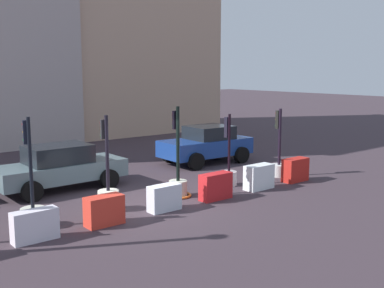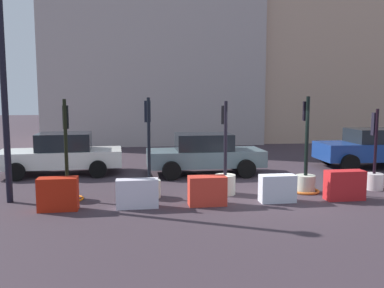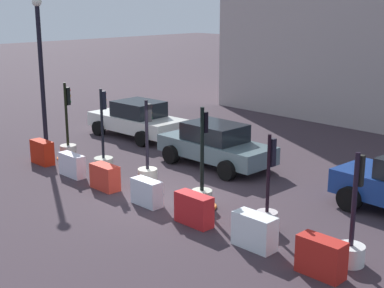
% 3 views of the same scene
% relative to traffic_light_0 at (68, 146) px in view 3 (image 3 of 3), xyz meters
% --- Properties ---
extents(ground_plane, '(120.00, 120.00, 0.00)m').
position_rel_traffic_light_0_xyz_m(ground_plane, '(5.88, -0.20, -0.46)').
color(ground_plane, '#3A2E35').
extents(traffic_light_0, '(0.88, 0.88, 2.86)m').
position_rel_traffic_light_0_xyz_m(traffic_light_0, '(0.00, 0.00, 0.00)').
color(traffic_light_0, beige).
rests_on(traffic_light_0, ground_plane).
extents(traffic_light_1, '(0.65, 0.65, 2.90)m').
position_rel_traffic_light_0_xyz_m(traffic_light_1, '(2.31, -0.03, 0.06)').
color(traffic_light_1, beige).
rests_on(traffic_light_1, ground_plane).
extents(traffic_light_2, '(0.62, 0.62, 2.80)m').
position_rel_traffic_light_0_xyz_m(traffic_light_2, '(4.58, 0.07, 0.08)').
color(traffic_light_2, silver).
rests_on(traffic_light_2, ground_plane).
extents(traffic_light_3, '(0.87, 0.87, 2.94)m').
position_rel_traffic_light_0_xyz_m(traffic_light_3, '(7.09, -0.00, 0.01)').
color(traffic_light_3, '#B8B9A6').
rests_on(traffic_light_3, ground_plane).
extents(traffic_light_4, '(0.56, 0.56, 2.56)m').
position_rel_traffic_light_0_xyz_m(traffic_light_4, '(9.40, 0.07, 0.07)').
color(traffic_light_4, beige).
rests_on(traffic_light_4, ground_plane).
extents(traffic_light_5, '(0.65, 0.65, 2.62)m').
position_rel_traffic_light_0_xyz_m(traffic_light_5, '(11.91, -0.08, 0.07)').
color(traffic_light_5, silver).
rests_on(traffic_light_5, ground_plane).
extents(construction_barrier_0, '(1.00, 0.44, 0.86)m').
position_rel_traffic_light_0_xyz_m(construction_barrier_0, '(-0.05, -1.05, -0.03)').
color(construction_barrier_0, red).
rests_on(construction_barrier_0, ground_plane).
extents(construction_barrier_1, '(1.11, 0.39, 0.77)m').
position_rel_traffic_light_0_xyz_m(construction_barrier_1, '(1.97, -1.08, -0.08)').
color(construction_barrier_1, silver).
rests_on(construction_barrier_1, ground_plane).
extents(construction_barrier_2, '(1.02, 0.48, 0.79)m').
position_rel_traffic_light_0_xyz_m(construction_barrier_2, '(3.84, -1.06, -0.07)').
color(construction_barrier_2, red).
rests_on(construction_barrier_2, ground_plane).
extents(construction_barrier_3, '(0.99, 0.42, 0.77)m').
position_rel_traffic_light_0_xyz_m(construction_barrier_3, '(5.83, -1.01, -0.08)').
color(construction_barrier_3, silver).
rests_on(construction_barrier_3, ground_plane).
extents(construction_barrier_4, '(1.10, 0.44, 0.84)m').
position_rel_traffic_light_0_xyz_m(construction_barrier_4, '(7.82, -1.02, -0.04)').
color(construction_barrier_4, red).
rests_on(construction_barrier_4, ground_plane).
extents(construction_barrier_5, '(1.09, 0.49, 0.85)m').
position_rel_traffic_light_0_xyz_m(construction_barrier_5, '(9.85, -0.98, -0.04)').
color(construction_barrier_5, white).
rests_on(construction_barrier_5, ground_plane).
extents(construction_barrier_6, '(1.05, 0.48, 0.85)m').
position_rel_traffic_light_0_xyz_m(construction_barrier_6, '(11.74, -1.02, -0.04)').
color(construction_barrier_6, red).
rests_on(construction_barrier_6, ground_plane).
extents(car_grey_saloon, '(4.40, 2.15, 1.55)m').
position_rel_traffic_light_0_xyz_m(car_grey_saloon, '(4.49, 3.27, 0.32)').
color(car_grey_saloon, slate).
rests_on(car_grey_saloon, ground_plane).
extents(car_white_van, '(4.63, 2.45, 1.57)m').
position_rel_traffic_light_0_xyz_m(car_white_van, '(-0.89, 4.00, 0.31)').
color(car_white_van, silver).
rests_on(car_white_van, ground_plane).
extents(street_lamp_post, '(0.36, 0.36, 5.89)m').
position_rel_traffic_light_0_xyz_m(street_lamp_post, '(-1.56, -0.04, 2.97)').
color(street_lamp_post, black).
rests_on(street_lamp_post, ground_plane).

